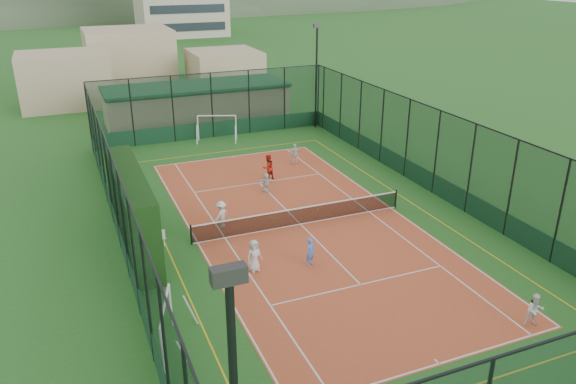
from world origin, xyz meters
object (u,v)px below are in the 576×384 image
at_px(child_far_back, 266,182).
at_px(child_far_left, 221,215).
at_px(floodlight_ne, 316,77).
at_px(child_near_right, 535,310).
at_px(white_bench, 148,240).
at_px(futsal_goal_near, 167,327).
at_px(child_far_right, 295,154).
at_px(clubhouse, 197,103).
at_px(futsal_goal_far, 217,128).
at_px(coach, 268,167).
at_px(child_near_mid, 311,252).
at_px(child_near_left, 254,256).

bearing_deg(child_far_back, child_far_left, 60.32).
height_order(floodlight_ne, child_far_left, floodlight_ne).
bearing_deg(child_far_left, child_near_right, 89.95).
bearing_deg(white_bench, child_far_back, 22.76).
relative_size(futsal_goal_near, child_near_right, 2.06).
distance_m(futsal_goal_near, child_far_left, 9.77).
distance_m(floodlight_ne, child_far_right, 10.05).
xyz_separation_m(clubhouse, child_far_right, (3.39, -13.29, -0.85)).
relative_size(clubhouse, child_near_right, 11.20).
distance_m(floodlight_ne, futsal_goal_far, 9.12).
bearing_deg(coach, clubhouse, -106.94).
xyz_separation_m(white_bench, child_far_left, (3.89, 0.87, 0.28)).
distance_m(child_far_right, child_far_back, 5.20).
bearing_deg(futsal_goal_near, coach, -15.56).
bearing_deg(futsal_goal_far, child_far_back, -69.82).
relative_size(white_bench, child_far_back, 1.37).
bearing_deg(futsal_goal_near, child_near_mid, -47.29).
height_order(futsal_goal_near, child_far_back, futsal_goal_near).
height_order(child_far_back, coach, coach).
xyz_separation_m(floodlight_ne, futsal_goal_near, (-17.01, -24.07, -3.22)).
xyz_separation_m(child_far_right, coach, (-2.69, -2.03, 0.10)).
relative_size(floodlight_ne, futsal_goal_far, 2.76).
relative_size(child_near_mid, child_far_right, 0.96).
distance_m(floodlight_ne, child_near_left, 23.90).
xyz_separation_m(child_near_mid, child_far_back, (1.19, 8.95, -0.09)).
bearing_deg(futsal_goal_far, clubhouse, 111.65).
relative_size(futsal_goal_near, child_far_left, 1.91).
height_order(futsal_goal_near, child_far_right, futsal_goal_near).
xyz_separation_m(white_bench, child_near_left, (4.01, -3.88, 0.30)).
distance_m(futsal_goal_far, child_near_left, 20.00).
bearing_deg(child_near_left, white_bench, 121.52).
relative_size(child_far_right, child_far_back, 1.20).
height_order(child_near_right, child_far_right, child_far_right).
height_order(child_near_right, coach, coach).
height_order(floodlight_ne, child_near_right, floodlight_ne).
relative_size(white_bench, child_near_mid, 1.20).
bearing_deg(coach, floodlight_ne, -148.09).
xyz_separation_m(child_near_mid, child_near_right, (5.90, -7.33, -0.01)).
xyz_separation_m(futsal_goal_near, child_near_mid, (7.11, 3.39, -0.21)).
bearing_deg(child_near_mid, clubhouse, 59.57).
bearing_deg(child_near_left, clubhouse, 67.14).
xyz_separation_m(white_bench, futsal_goal_near, (-0.61, -7.80, 0.44)).
height_order(clubhouse, futsal_goal_far, clubhouse).
bearing_deg(floodlight_ne, child_near_mid, -115.58).
bearing_deg(futsal_goal_near, floodlight_ne, -18.05).
height_order(child_near_mid, child_far_right, child_far_right).
relative_size(white_bench, child_far_right, 1.15).
relative_size(child_far_left, child_far_back, 1.22).
height_order(futsal_goal_near, futsal_goal_far, futsal_goal_far).
distance_m(floodlight_ne, futsal_goal_near, 29.65).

